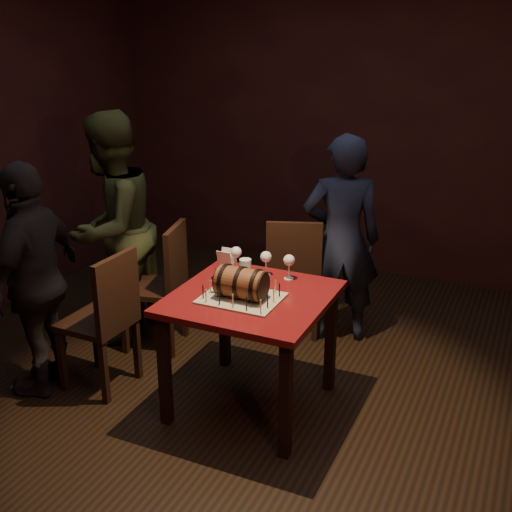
% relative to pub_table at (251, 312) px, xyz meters
% --- Properties ---
extents(room_shell, '(5.04, 5.04, 2.80)m').
position_rel_pub_table_xyz_m(room_shell, '(-0.01, 0.07, 0.76)').
color(room_shell, black).
rests_on(room_shell, ground).
extents(pub_table, '(0.90, 0.90, 0.75)m').
position_rel_pub_table_xyz_m(pub_table, '(0.00, 0.00, 0.00)').
color(pub_table, '#530D11').
rests_on(pub_table, ground).
extents(cake_board, '(0.45, 0.35, 0.01)m').
position_rel_pub_table_xyz_m(cake_board, '(-0.03, -0.08, 0.12)').
color(cake_board, '#A19982').
rests_on(cake_board, pub_table).
extents(barrel_cake, '(0.34, 0.20, 0.20)m').
position_rel_pub_table_xyz_m(barrel_cake, '(-0.03, -0.08, 0.21)').
color(barrel_cake, brown).
rests_on(barrel_cake, cake_board).
extents(birthday_candles, '(0.40, 0.30, 0.09)m').
position_rel_pub_table_xyz_m(birthday_candles, '(-0.03, -0.08, 0.16)').
color(birthday_candles, '#F0D88F').
rests_on(birthday_candles, cake_board).
extents(wine_glass_left, '(0.07, 0.07, 0.16)m').
position_rel_pub_table_xyz_m(wine_glass_left, '(-0.25, 0.32, 0.23)').
color(wine_glass_left, silver).
rests_on(wine_glass_left, pub_table).
extents(wine_glass_mid, '(0.07, 0.07, 0.16)m').
position_rel_pub_table_xyz_m(wine_glass_mid, '(-0.05, 0.32, 0.23)').
color(wine_glass_mid, silver).
rests_on(wine_glass_mid, pub_table).
extents(wine_glass_right, '(0.07, 0.07, 0.16)m').
position_rel_pub_table_xyz_m(wine_glass_right, '(0.11, 0.32, 0.23)').
color(wine_glass_right, silver).
rests_on(wine_glass_right, pub_table).
extents(pint_of_ale, '(0.07, 0.07, 0.15)m').
position_rel_pub_table_xyz_m(pint_of_ale, '(-0.12, 0.16, 0.18)').
color(pint_of_ale, silver).
rests_on(pint_of_ale, pub_table).
extents(menu_card, '(0.10, 0.05, 0.13)m').
position_rel_pub_table_xyz_m(menu_card, '(-0.32, 0.31, 0.17)').
color(menu_card, white).
rests_on(menu_card, pub_table).
extents(chair_back, '(0.51, 0.51, 0.93)m').
position_rel_pub_table_xyz_m(chair_back, '(-0.12, 1.00, -0.12)').
color(chair_back, black).
rests_on(chair_back, ground).
extents(chair_left_rear, '(0.48, 0.48, 0.93)m').
position_rel_pub_table_xyz_m(chair_left_rear, '(-0.90, 0.45, -0.12)').
color(chair_left_rear, black).
rests_on(chair_left_rear, ground).
extents(chair_left_front, '(0.41, 0.41, 0.93)m').
position_rel_pub_table_xyz_m(chair_left_front, '(-0.92, -0.19, -0.12)').
color(chair_left_front, black).
rests_on(chair_left_front, ground).
extents(person_back, '(0.66, 0.56, 1.55)m').
position_rel_pub_table_xyz_m(person_back, '(0.20, 1.12, 0.13)').
color(person_back, '#181D31').
rests_on(person_back, ground).
extents(person_left_rear, '(0.67, 0.85, 1.69)m').
position_rel_pub_table_xyz_m(person_left_rear, '(-1.33, 0.45, 0.20)').
color(person_left_rear, '#3C4221').
rests_on(person_left_rear, ground).
extents(person_left_front, '(0.52, 0.93, 1.50)m').
position_rel_pub_table_xyz_m(person_left_front, '(-1.31, -0.35, 0.11)').
color(person_left_front, black).
rests_on(person_left_front, ground).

